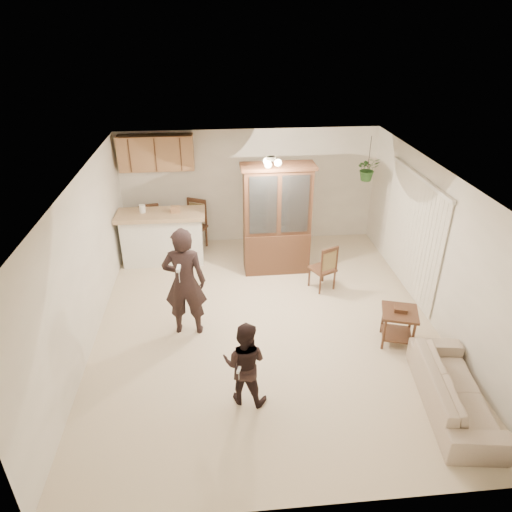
{
  "coord_description": "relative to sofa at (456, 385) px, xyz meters",
  "views": [
    {
      "loc": [
        -0.74,
        -6.18,
        4.56
      ],
      "look_at": [
        -0.13,
        0.4,
        1.06
      ],
      "focal_mm": 32.0,
      "sensor_mm": 36.0,
      "label": 1
    }
  ],
  "objects": [
    {
      "name": "floor",
      "position": [
        -2.23,
        2.05,
        -0.37
      ],
      "size": [
        6.5,
        6.5,
        0.0
      ],
      "primitive_type": "plane",
      "color": "beige",
      "rests_on": "ground"
    },
    {
      "name": "ceiling",
      "position": [
        -2.23,
        2.05,
        2.13
      ],
      "size": [
        5.5,
        6.5,
        0.02
      ],
      "primitive_type": "cube",
      "color": "white",
      "rests_on": "wall_back"
    },
    {
      "name": "wall_back",
      "position": [
        -2.23,
        5.3,
        0.88
      ],
      "size": [
        5.5,
        0.02,
        2.5
      ],
      "primitive_type": "cube",
      "color": "white",
      "rests_on": "ground"
    },
    {
      "name": "wall_front",
      "position": [
        -2.23,
        -1.2,
        0.88
      ],
      "size": [
        5.5,
        0.02,
        2.5
      ],
      "primitive_type": "cube",
      "color": "white",
      "rests_on": "ground"
    },
    {
      "name": "wall_left",
      "position": [
        -4.98,
        2.05,
        0.88
      ],
      "size": [
        0.02,
        6.5,
        2.5
      ],
      "primitive_type": "cube",
      "color": "white",
      "rests_on": "ground"
    },
    {
      "name": "wall_right",
      "position": [
        0.52,
        2.05,
        0.88
      ],
      "size": [
        0.02,
        6.5,
        2.5
      ],
      "primitive_type": "cube",
      "color": "white",
      "rests_on": "ground"
    },
    {
      "name": "breakfast_bar",
      "position": [
        -4.08,
        4.4,
        0.13
      ],
      "size": [
        1.6,
        0.55,
        1.0
      ],
      "primitive_type": "cube",
      "color": "white",
      "rests_on": "floor"
    },
    {
      "name": "bar_top",
      "position": [
        -4.08,
        4.4,
        0.68
      ],
      "size": [
        1.75,
        0.7,
        0.08
      ],
      "primitive_type": "cube",
      "color": "tan",
      "rests_on": "breakfast_bar"
    },
    {
      "name": "upper_cabinets",
      "position": [
        -4.13,
        5.12,
        1.73
      ],
      "size": [
        1.5,
        0.34,
        0.7
      ],
      "primitive_type": "cube",
      "color": "#9A7043",
      "rests_on": "wall_back"
    },
    {
      "name": "vertical_blinds",
      "position": [
        0.48,
        2.95,
        0.73
      ],
      "size": [
        0.06,
        2.3,
        2.1
      ],
      "primitive_type": null,
      "color": "silver",
      "rests_on": "wall_right"
    },
    {
      "name": "ceiling_fixture",
      "position": [
        -2.03,
        3.25,
        2.03
      ],
      "size": [
        0.36,
        0.36,
        0.2
      ],
      "primitive_type": null,
      "color": "#FFEEBF",
      "rests_on": "ceiling"
    },
    {
      "name": "hanging_plant",
      "position": [
        0.07,
        4.45,
        1.48
      ],
      "size": [
        0.43,
        0.37,
        0.48
      ],
      "primitive_type": "imported",
      "color": "#235421",
      "rests_on": "ceiling"
    },
    {
      "name": "plant_cord",
      "position": [
        0.07,
        4.45,
        1.81
      ],
      "size": [
        0.01,
        0.01,
        0.65
      ],
      "primitive_type": "cylinder",
      "color": "black",
      "rests_on": "ceiling"
    },
    {
      "name": "sofa",
      "position": [
        0.0,
        0.0,
        0.0
      ],
      "size": [
        0.99,
        1.96,
        0.73
      ],
      "primitive_type": "imported",
      "rotation": [
        0.0,
        0.0,
        1.43
      ],
      "color": "beige",
      "rests_on": "floor"
    },
    {
      "name": "adult",
      "position": [
        -3.5,
        1.97,
        0.53
      ],
      "size": [
        0.69,
        0.48,
        1.8
      ],
      "primitive_type": "imported",
      "rotation": [
        0.0,
        0.0,
        3.07
      ],
      "color": "black",
      "rests_on": "floor"
    },
    {
      "name": "child",
      "position": [
        -2.69,
        0.38,
        0.31
      ],
      "size": [
        0.78,
        0.69,
        1.35
      ],
      "primitive_type": "imported",
      "rotation": [
        0.0,
        0.0,
        2.82
      ],
      "color": "black",
      "rests_on": "floor"
    },
    {
      "name": "china_hutch",
      "position": [
        -1.82,
        3.85,
        0.7
      ],
      "size": [
        1.38,
        0.55,
        2.17
      ],
      "rotation": [
        0.0,
        0.0,
        0.01
      ],
      "color": "#3A2015",
      "rests_on": "floor"
    },
    {
      "name": "side_table",
      "position": [
        -0.25,
        1.36,
        -0.06
      ],
      "size": [
        0.66,
        0.66,
        0.64
      ],
      "rotation": [
        0.0,
        0.0,
        -0.3
      ],
      "color": "#3A2015",
      "rests_on": "floor"
    },
    {
      "name": "chair_bar",
      "position": [
        -4.36,
        4.92,
        -0.08
      ],
      "size": [
        0.53,
        0.53,
        1.01
      ],
      "rotation": [
        0.0,
        0.0,
        0.22
      ],
      "color": "#3A2015",
      "rests_on": "floor"
    },
    {
      "name": "chair_hutch_left",
      "position": [
        -3.48,
        4.93,
        -0.06
      ],
      "size": [
        0.65,
        0.65,
        1.09
      ],
      "rotation": [
        0.0,
        0.0,
        -0.46
      ],
      "color": "#3A2015",
      "rests_on": "floor"
    },
    {
      "name": "chair_hutch_right",
      "position": [
        -1.06,
        3.07,
        -0.11
      ],
      "size": [
        0.53,
        0.53,
        0.91
      ],
      "rotation": [
        0.0,
        0.0,
        3.59
      ],
      "color": "#3A2015",
      "rests_on": "floor"
    },
    {
      "name": "controller_adult",
      "position": [
        -3.54,
        1.54,
        1.03
      ],
      "size": [
        0.06,
        0.16,
        0.05
      ],
      "primitive_type": "cube",
      "rotation": [
        0.0,
        0.0,
        3.07
      ],
      "color": "white",
      "rests_on": "adult"
    },
    {
      "name": "controller_child",
      "position": [
        -2.78,
        0.11,
        0.38
      ],
      "size": [
        0.06,
        0.11,
        0.03
      ],
      "primitive_type": "cube",
      "rotation": [
        0.0,
        0.0,
        2.82
      ],
      "color": "white",
      "rests_on": "child"
    }
  ]
}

